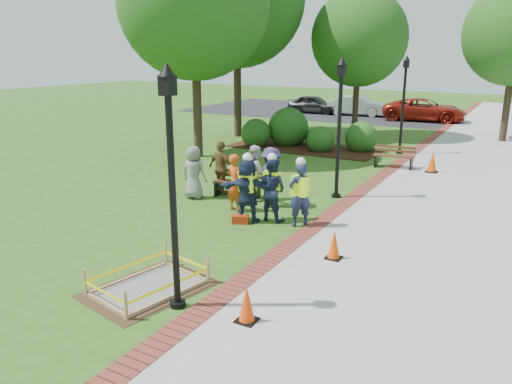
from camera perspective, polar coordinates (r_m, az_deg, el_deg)
The scene contains 33 objects.
ground at distance 12.18m, azimuth -4.85°, elevation -5.56°, with size 100.00×100.00×0.00m, color #285116.
sidewalk at distance 19.89m, azimuth 24.47°, elevation 1.54°, with size 6.00×60.00×0.02m, color #9E9E99.
brick_edging at distance 20.39m, azimuth 15.40°, elevation 2.73°, with size 0.50×60.00×0.03m, color maroon.
mulch_bed at distance 23.75m, azimuth 5.45°, elevation 5.04°, with size 7.00×3.00×0.05m, color #381E0F.
parking_lot at distance 37.17m, azimuth 19.39°, elevation 8.09°, with size 36.00×12.00×0.01m, color black.
wet_concrete_pad at distance 9.91m, azimuth -12.22°, elevation -9.61°, with size 2.14×2.60×0.55m.
bench_near at distance 15.63m, azimuth -2.13°, elevation 0.35°, with size 1.58×0.71×0.83m.
bench_far at distance 20.31m, azimuth 15.45°, elevation 3.42°, with size 1.60×0.64×0.85m.
cone_front at distance 8.57m, azimuth -1.07°, elevation -12.74°, with size 0.34×0.34×0.68m.
cone_back at distance 11.12m, azimuth 8.91°, elevation -6.04°, with size 0.34×0.34×0.67m.
cone_far at distance 19.92m, azimuth 19.51°, elevation 3.23°, with size 0.42×0.42×0.83m.
toolbox at distance 13.30m, azimuth -1.79°, elevation -3.14°, with size 0.44×0.24×0.22m, color #A7280C.
lamp_near at distance 8.42m, azimuth -9.62°, elevation 2.23°, with size 0.28×0.28×4.26m.
lamp_mid at distance 15.38m, azimuth 9.52°, elevation 8.32°, with size 0.28×0.28×4.26m.
lamp_far at distance 23.02m, azimuth 16.52°, elevation 10.32°, with size 0.28×0.28×4.26m.
tree_left at distance 21.62m, azimuth -7.10°, elevation 20.61°, with size 6.17×6.17×9.38m.
tree_back at distance 27.13m, azimuth 11.70°, elevation 16.83°, with size 4.92×4.92×7.53m.
shrub_a at distance 24.21m, azimuth -0.00°, elevation 5.27°, with size 1.44×1.44×1.44m, color #1B4D16.
shrub_b at distance 24.61m, azimuth 3.68°, elevation 5.41°, with size 1.96×1.96×1.96m, color #1B4D16.
shrub_c at distance 23.09m, azimuth 7.35°, elevation 4.62°, with size 1.25×1.25×1.25m, color #1B4D16.
shrub_d at distance 23.47m, azimuth 11.84°, elevation 4.59°, with size 1.46×1.46×1.46m, color #1B4D16.
shrub_e at distance 24.46m, azimuth 6.68°, elevation 5.27°, with size 0.91×0.91×0.91m, color #1B4D16.
casual_person_a at distance 15.50m, azimuth -7.11°, elevation 2.23°, with size 0.55×0.37×1.64m.
casual_person_b at distance 14.14m, azimuth -2.41°, elevation 1.07°, with size 0.61×0.49×1.66m.
casual_person_c at distance 15.29m, azimuth -0.09°, elevation 2.25°, with size 0.63×0.62×1.68m.
casual_person_d at distance 15.84m, azimuth -3.97°, elevation 2.74°, with size 0.60×0.45×1.71m.
casual_person_e at distance 14.54m, azimuth 1.75°, elevation 1.68°, with size 0.67×0.61×1.76m.
hivis_worker_a at distance 13.19m, azimuth -0.98°, elevation 0.45°, with size 0.64×0.53×1.88m.
hivis_worker_b at distance 12.91m, azimuth 5.05°, elevation -0.03°, with size 0.63×0.63×1.84m.
hivis_worker_c at distance 13.33m, azimuth 1.80°, elevation 0.55°, with size 0.57×0.39×1.85m.
parked_car_a at distance 37.61m, azimuth 6.61°, elevation 8.94°, with size 4.41×1.92×1.44m, color black.
parked_car_b at distance 36.71m, azimuth 11.46°, elevation 8.56°, with size 4.65×2.02×1.52m, color #B1B2B7.
parked_car_c at distance 34.97m, azimuth 18.56°, elevation 7.72°, with size 4.85×2.11×1.58m, color maroon.
Camera 1 is at (6.44, -9.35, 4.42)m, focal length 35.00 mm.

